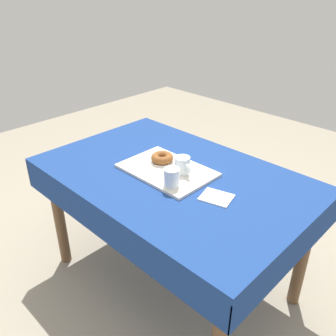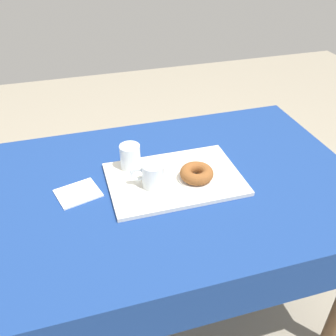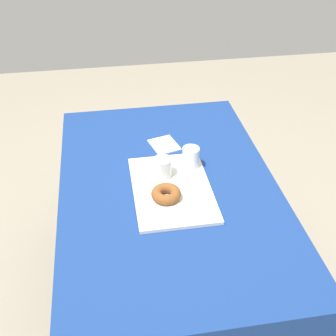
{
  "view_description": "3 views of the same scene",
  "coord_description": "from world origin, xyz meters",
  "px_view_note": "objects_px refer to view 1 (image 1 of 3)",
  "views": [
    {
      "loc": [
        1.09,
        -1.15,
        1.61
      ],
      "look_at": [
        -0.01,
        -0.02,
        0.76
      ],
      "focal_mm": 38.25,
      "sensor_mm": 36.0,
      "label": 1
    },
    {
      "loc": [
        0.29,
        1.02,
        1.54
      ],
      "look_at": [
        -0.02,
        -0.05,
        0.75
      ],
      "focal_mm": 40.61,
      "sensor_mm": 36.0,
      "label": 2
    },
    {
      "loc": [
        -1.39,
        0.23,
        1.85
      ],
      "look_at": [
        0.04,
        -0.0,
        0.79
      ],
      "focal_mm": 46.25,
      "sensor_mm": 36.0,
      "label": 3
    }
  ],
  "objects_px": {
    "sugar_donut_left": "(162,158)",
    "donut_plate_left": "(162,162)",
    "dining_table": "(173,189)",
    "tea_mug_left": "(183,166)",
    "paper_napkin": "(216,197)",
    "serving_tray": "(167,170)",
    "water_glass_near": "(172,178)"
  },
  "relations": [
    {
      "from": "sugar_donut_left",
      "to": "paper_napkin",
      "type": "height_order",
      "value": "sugar_donut_left"
    },
    {
      "from": "water_glass_near",
      "to": "donut_plate_left",
      "type": "height_order",
      "value": "water_glass_near"
    },
    {
      "from": "dining_table",
      "to": "water_glass_near",
      "type": "distance_m",
      "value": 0.21
    },
    {
      "from": "water_glass_near",
      "to": "donut_plate_left",
      "type": "distance_m",
      "value": 0.25
    },
    {
      "from": "donut_plate_left",
      "to": "paper_napkin",
      "type": "bearing_deg",
      "value": -7.78
    },
    {
      "from": "sugar_donut_left",
      "to": "paper_napkin",
      "type": "distance_m",
      "value": 0.41
    },
    {
      "from": "serving_tray",
      "to": "sugar_donut_left",
      "type": "distance_m",
      "value": 0.08
    },
    {
      "from": "serving_tray",
      "to": "donut_plate_left",
      "type": "height_order",
      "value": "donut_plate_left"
    },
    {
      "from": "serving_tray",
      "to": "paper_napkin",
      "type": "xyz_separation_m",
      "value": [
        0.33,
        -0.02,
        -0.0
      ]
    },
    {
      "from": "serving_tray",
      "to": "paper_napkin",
      "type": "bearing_deg",
      "value": -3.55
    },
    {
      "from": "donut_plate_left",
      "to": "serving_tray",
      "type": "bearing_deg",
      "value": -26.49
    },
    {
      "from": "donut_plate_left",
      "to": "sugar_donut_left",
      "type": "relative_size",
      "value": 1.05
    },
    {
      "from": "serving_tray",
      "to": "tea_mug_left",
      "type": "distance_m",
      "value": 0.1
    },
    {
      "from": "tea_mug_left",
      "to": "paper_napkin",
      "type": "bearing_deg",
      "value": -10.26
    },
    {
      "from": "water_glass_near",
      "to": "sugar_donut_left",
      "type": "xyz_separation_m",
      "value": [
        -0.2,
        0.14,
        -0.01
      ]
    },
    {
      "from": "serving_tray",
      "to": "paper_napkin",
      "type": "height_order",
      "value": "serving_tray"
    },
    {
      "from": "serving_tray",
      "to": "water_glass_near",
      "type": "height_order",
      "value": "water_glass_near"
    },
    {
      "from": "dining_table",
      "to": "serving_tray",
      "type": "relative_size",
      "value": 2.98
    },
    {
      "from": "water_glass_near",
      "to": "dining_table",
      "type": "bearing_deg",
      "value": 131.7
    },
    {
      "from": "tea_mug_left",
      "to": "paper_napkin",
      "type": "height_order",
      "value": "tea_mug_left"
    },
    {
      "from": "dining_table",
      "to": "sugar_donut_left",
      "type": "bearing_deg",
      "value": 165.07
    },
    {
      "from": "serving_tray",
      "to": "tea_mug_left",
      "type": "relative_size",
      "value": 4.04
    },
    {
      "from": "tea_mug_left",
      "to": "donut_plate_left",
      "type": "xyz_separation_m",
      "value": [
        -0.15,
        0.01,
        -0.04
      ]
    },
    {
      "from": "water_glass_near",
      "to": "sugar_donut_left",
      "type": "bearing_deg",
      "value": 145.52
    },
    {
      "from": "tea_mug_left",
      "to": "sugar_donut_left",
      "type": "xyz_separation_m",
      "value": [
        -0.15,
        0.01,
        -0.01
      ]
    },
    {
      "from": "water_glass_near",
      "to": "serving_tray",
      "type": "bearing_deg",
      "value": 141.92
    },
    {
      "from": "dining_table",
      "to": "donut_plate_left",
      "type": "relative_size",
      "value": 11.24
    },
    {
      "from": "dining_table",
      "to": "serving_tray",
      "type": "height_order",
      "value": "serving_tray"
    },
    {
      "from": "serving_tray",
      "to": "dining_table",
      "type": "bearing_deg",
      "value": 11.14
    },
    {
      "from": "tea_mug_left",
      "to": "sugar_donut_left",
      "type": "bearing_deg",
      "value": 176.3
    },
    {
      "from": "tea_mug_left",
      "to": "donut_plate_left",
      "type": "relative_size",
      "value": 0.93
    },
    {
      "from": "sugar_donut_left",
      "to": "donut_plate_left",
      "type": "bearing_deg",
      "value": 0.0
    }
  ]
}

